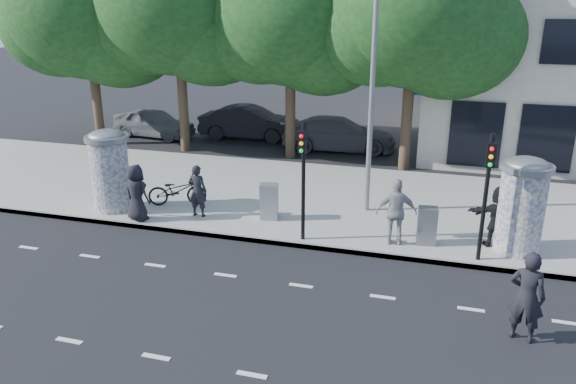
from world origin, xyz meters
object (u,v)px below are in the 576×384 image
(ad_column_right, at_px, (522,203))
(ped_b, at_px, (198,191))
(ped_f, at_px, (499,217))
(man_road, at_px, (527,296))
(bicycle, at_px, (177,190))
(traffic_pole_near, at_px, (303,170))
(car_mid, at_px, (250,123))
(street_lamp, at_px, (373,66))
(car_right, at_px, (339,134))
(ad_column_left, at_px, (110,168))
(traffic_pole_far, at_px, (487,185))
(cabinet_right, at_px, (427,226))
(cabinet_left, at_px, (269,202))
(ped_e, at_px, (396,212))
(car_left, at_px, (154,123))
(ped_a, at_px, (137,193))

(ad_column_right, height_order, ped_b, ad_column_right)
(ped_f, bearing_deg, man_road, 88.71)
(man_road, relative_size, bicycle, 1.03)
(ped_b, height_order, bicycle, ped_b)
(traffic_pole_near, xyz_separation_m, ped_f, (5.28, 1.09, -1.21))
(car_mid, bearing_deg, street_lamp, -142.85)
(car_right, bearing_deg, ad_column_left, 144.04)
(ad_column_right, bearing_deg, ped_f, 160.10)
(street_lamp, height_order, ped_f, street_lamp)
(traffic_pole_far, xyz_separation_m, cabinet_right, (-1.39, 0.70, -1.54))
(traffic_pole_near, distance_m, cabinet_left, 2.43)
(ad_column_right, relative_size, car_mid, 0.53)
(street_lamp, relative_size, cabinet_left, 7.02)
(ad_column_left, xyz_separation_m, ped_e, (9.16, -0.26, -0.43))
(car_left, bearing_deg, street_lamp, -115.96)
(man_road, relative_size, car_right, 0.38)
(ped_b, distance_m, bicycle, 1.36)
(car_left, relative_size, car_right, 0.81)
(ad_column_left, distance_m, ped_a, 1.54)
(ad_column_left, bearing_deg, ped_e, -1.63)
(traffic_pole_far, distance_m, ped_b, 8.58)
(bicycle, bearing_deg, ped_a, 138.79)
(traffic_pole_near, xyz_separation_m, man_road, (5.56, -3.31, -1.24))
(man_road, bearing_deg, ped_b, -9.60)
(cabinet_left, height_order, cabinet_right, cabinet_left)
(street_lamp, relative_size, car_mid, 1.61)
(car_right, bearing_deg, ped_f, -154.17)
(cabinet_left, bearing_deg, ped_e, -22.38)
(cabinet_right, bearing_deg, street_lamp, 125.49)
(street_lamp, height_order, man_road, street_lamp)
(traffic_pole_near, relative_size, traffic_pole_far, 1.00)
(ped_e, bearing_deg, cabinet_left, -20.64)
(street_lamp, distance_m, bicycle, 7.50)
(ped_a, relative_size, ped_f, 1.02)
(ped_b, height_order, car_right, ped_b)
(cabinet_right, bearing_deg, ped_a, 176.52)
(ad_column_left, height_order, ad_column_right, same)
(ped_a, relative_size, cabinet_left, 1.57)
(ped_b, xyz_separation_m, car_right, (2.53, 9.93, -0.23))
(traffic_pole_far, distance_m, car_mid, 15.88)
(traffic_pole_near, distance_m, car_left, 15.23)
(bicycle, bearing_deg, ped_f, -114.78)
(street_lamp, height_order, ped_a, street_lamp)
(ped_f, xyz_separation_m, cabinet_right, (-1.87, -0.40, -0.33))
(ped_b, relative_size, bicycle, 0.87)
(ad_column_left, bearing_deg, ped_f, 1.87)
(ped_a, xyz_separation_m, car_right, (4.18, 10.77, -0.28))
(traffic_pole_near, xyz_separation_m, ped_e, (2.56, 0.45, -1.13))
(ad_column_left, relative_size, man_road, 1.34)
(cabinet_right, bearing_deg, bicycle, 165.80)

